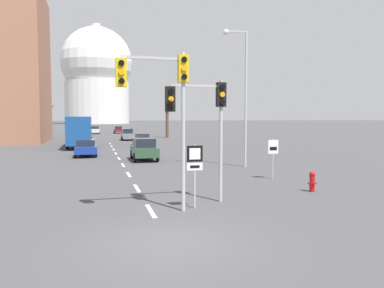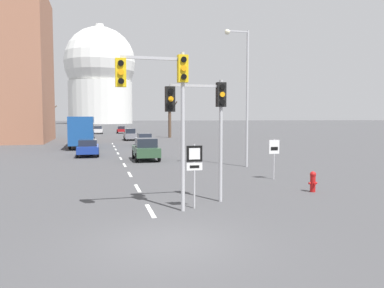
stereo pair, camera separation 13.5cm
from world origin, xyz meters
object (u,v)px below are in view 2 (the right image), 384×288
(traffic_signal_near_right, at_px, (203,110))
(speed_limit_sign, at_px, (274,152))
(sedan_mid_centre, at_px, (130,135))
(city_bus, at_px, (82,129))
(sedan_near_left, at_px, (121,130))
(traffic_signal_centre_tall, at_px, (163,91))
(route_sign_post, at_px, (194,165))
(sedan_far_right, at_px, (144,139))
(fire_hydrant, at_px, (313,181))
(sedan_near_right, at_px, (88,147))
(street_lamp_right, at_px, (244,86))
(sedan_far_left, at_px, (146,149))
(sedan_distant_centre, at_px, (98,130))

(traffic_signal_near_right, height_order, speed_limit_sign, traffic_signal_near_right)
(sedan_mid_centre, height_order, city_bus, city_bus)
(city_bus, bearing_deg, sedan_near_left, 79.97)
(traffic_signal_centre_tall, bearing_deg, traffic_signal_near_right, 31.59)
(route_sign_post, bearing_deg, sedan_far_right, 86.52)
(fire_hydrant, height_order, sedan_near_right, sedan_near_right)
(street_lamp_right, bearing_deg, traffic_signal_centre_tall, -124.37)
(speed_limit_sign, bearing_deg, traffic_signal_near_right, -139.73)
(route_sign_post, relative_size, sedan_far_right, 0.53)
(speed_limit_sign, distance_m, city_bus, 28.41)
(street_lamp_right, relative_size, sedan_near_right, 2.09)
(sedan_far_left, distance_m, sedan_far_right, 15.30)
(route_sign_post, distance_m, sedan_near_left, 68.69)
(sedan_far_right, relative_size, city_bus, 0.42)
(traffic_signal_near_right, xyz_separation_m, fire_hydrant, (5.43, 0.83, -3.19))
(fire_hydrant, bearing_deg, speed_limit_sign, 91.81)
(sedan_near_right, distance_m, sedan_far_right, 12.35)
(sedan_distant_centre, bearing_deg, sedan_mid_centre, -79.33)
(traffic_signal_centre_tall, relative_size, sedan_far_right, 1.26)
(sedan_far_right, relative_size, sedan_distant_centre, 0.98)
(sedan_far_right, bearing_deg, city_bus, 179.44)
(sedan_near_left, height_order, sedan_mid_centre, sedan_mid_centre)
(traffic_signal_near_right, bearing_deg, sedan_far_right, 87.51)
(sedan_distant_centre, bearing_deg, street_lamp_right, -80.42)
(traffic_signal_centre_tall, bearing_deg, speed_limit_sign, 38.24)
(speed_limit_sign, relative_size, sedan_near_left, 0.55)
(route_sign_post, height_order, fire_hydrant, route_sign_post)
(sedan_near_right, height_order, sedan_distant_centre, sedan_distant_centre)
(traffic_signal_centre_tall, relative_size, speed_limit_sign, 2.57)
(street_lamp_right, xyz_separation_m, sedan_near_left, (-4.79, 58.10, -4.73))
(speed_limit_sign, relative_size, sedan_distant_centre, 0.48)
(sedan_mid_centre, bearing_deg, sedan_distant_centre, 100.67)
(street_lamp_right, xyz_separation_m, sedan_far_right, (-4.27, 20.86, -4.76))
(traffic_signal_near_right, bearing_deg, sedan_far_left, 91.36)
(speed_limit_sign, relative_size, city_bus, 0.20)
(traffic_signal_centre_tall, xyz_separation_m, route_sign_post, (1.23, 0.27, -2.70))
(sedan_near_left, height_order, sedan_near_right, sedan_near_left)
(sedan_far_left, relative_size, city_bus, 0.37)
(sedan_distant_centre, xyz_separation_m, city_bus, (-1.76, -35.95, 1.22))
(traffic_signal_near_right, bearing_deg, fire_hydrant, 8.72)
(street_lamp_right, distance_m, sedan_distant_centre, 57.88)
(fire_hydrant, xyz_separation_m, sedan_near_left, (-4.61, 66.99, 0.29))
(street_lamp_right, height_order, sedan_distant_centre, street_lamp_right)
(speed_limit_sign, bearing_deg, sedan_mid_centre, 97.12)
(speed_limit_sign, distance_m, sedan_far_left, 12.28)
(route_sign_post, bearing_deg, traffic_signal_near_right, 55.37)
(fire_hydrant, bearing_deg, sedan_near_right, 118.42)
(route_sign_post, bearing_deg, street_lamp_right, 59.66)
(sedan_near_right, bearing_deg, sedan_far_left, -45.04)
(sedan_near_right, bearing_deg, street_lamp_right, -44.15)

